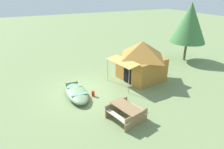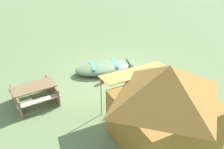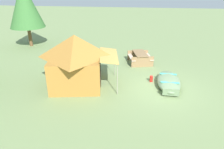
{
  "view_description": "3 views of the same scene",
  "coord_description": "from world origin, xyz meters",
  "px_view_note": "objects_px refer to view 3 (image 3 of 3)",
  "views": [
    {
      "loc": [
        10.92,
        -3.3,
        6.11
      ],
      "look_at": [
        -0.02,
        1.86,
        0.8
      ],
      "focal_mm": 31.99,
      "sensor_mm": 36.0,
      "label": 1
    },
    {
      "loc": [
        3.15,
        9.75,
        6.03
      ],
      "look_at": [
        0.75,
        1.59,
        1.19
      ],
      "focal_mm": 41.5,
      "sensor_mm": 36.0,
      "label": 2
    },
    {
      "loc": [
        -9.83,
        0.91,
        5.1
      ],
      "look_at": [
        -0.37,
        2.27,
        0.83
      ],
      "focal_mm": 32.75,
      "sensor_mm": 36.0,
      "label": 3
    }
  ],
  "objects_px": {
    "picnic_table": "(140,57)",
    "cooler_box": "(90,90)",
    "beached_rowboat": "(169,81)",
    "pine_tree_back_right": "(25,5)",
    "canvas_cabin_tent": "(76,60)",
    "fuel_can": "(151,79)"
  },
  "relations": [
    {
      "from": "beached_rowboat",
      "to": "cooler_box",
      "type": "height_order",
      "value": "beached_rowboat"
    },
    {
      "from": "cooler_box",
      "to": "pine_tree_back_right",
      "type": "relative_size",
      "value": 0.11
    },
    {
      "from": "canvas_cabin_tent",
      "to": "pine_tree_back_right",
      "type": "distance_m",
      "value": 9.55
    },
    {
      "from": "beached_rowboat",
      "to": "canvas_cabin_tent",
      "type": "relative_size",
      "value": 0.7
    },
    {
      "from": "beached_rowboat",
      "to": "canvas_cabin_tent",
      "type": "distance_m",
      "value": 5.11
    },
    {
      "from": "beached_rowboat",
      "to": "fuel_can",
      "type": "xyz_separation_m",
      "value": [
        0.35,
        0.92,
        -0.08
      ]
    },
    {
      "from": "cooler_box",
      "to": "fuel_can",
      "type": "distance_m",
      "value": 3.59
    },
    {
      "from": "beached_rowboat",
      "to": "cooler_box",
      "type": "bearing_deg",
      "value": 110.49
    },
    {
      "from": "beached_rowboat",
      "to": "fuel_can",
      "type": "relative_size",
      "value": 8.11
    },
    {
      "from": "canvas_cabin_tent",
      "to": "picnic_table",
      "type": "relative_size",
      "value": 2.04
    },
    {
      "from": "picnic_table",
      "to": "fuel_can",
      "type": "relative_size",
      "value": 5.73
    },
    {
      "from": "cooler_box",
      "to": "pine_tree_back_right",
      "type": "height_order",
      "value": "pine_tree_back_right"
    },
    {
      "from": "canvas_cabin_tent",
      "to": "pine_tree_back_right",
      "type": "height_order",
      "value": "pine_tree_back_right"
    },
    {
      "from": "beached_rowboat",
      "to": "cooler_box",
      "type": "relative_size",
      "value": 4.77
    },
    {
      "from": "cooler_box",
      "to": "fuel_can",
      "type": "relative_size",
      "value": 1.7
    },
    {
      "from": "pine_tree_back_right",
      "to": "beached_rowboat",
      "type": "bearing_deg",
      "value": -118.91
    },
    {
      "from": "cooler_box",
      "to": "fuel_can",
      "type": "bearing_deg",
      "value": -59.15
    },
    {
      "from": "beached_rowboat",
      "to": "pine_tree_back_right",
      "type": "height_order",
      "value": "pine_tree_back_right"
    },
    {
      "from": "canvas_cabin_tent",
      "to": "fuel_can",
      "type": "relative_size",
      "value": 11.65
    },
    {
      "from": "pine_tree_back_right",
      "to": "fuel_can",
      "type": "bearing_deg",
      "value": -119.59
    },
    {
      "from": "picnic_table",
      "to": "cooler_box",
      "type": "xyz_separation_m",
      "value": [
        -4.72,
        2.4,
        -0.28
      ]
    },
    {
      "from": "picnic_table",
      "to": "pine_tree_back_right",
      "type": "height_order",
      "value": "pine_tree_back_right"
    }
  ]
}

